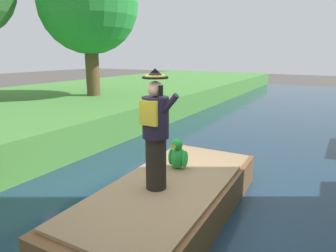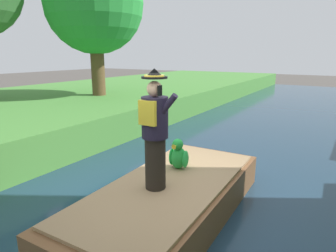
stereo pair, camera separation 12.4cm
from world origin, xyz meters
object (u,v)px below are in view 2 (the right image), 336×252
object	(u,v)px
boat	(169,200)
tree_broad	(94,4)
person_pirate	(155,131)
parrot_plush	(178,156)

from	to	relation	value
boat	tree_broad	xyz separation A→B (m)	(-6.75, 5.34, 4.28)
person_pirate	parrot_plush	bearing A→B (deg)	111.93
boat	person_pirate	distance (m)	1.27
boat	person_pirate	xyz separation A→B (m)	(-0.09, -0.27, 1.23)
boat	tree_broad	bearing A→B (deg)	141.68
parrot_plush	boat	bearing A→B (deg)	-73.60
person_pirate	tree_broad	distance (m)	9.22
parrot_plush	tree_broad	size ratio (longest dim) A/B	0.10
boat	person_pirate	bearing A→B (deg)	-108.50
parrot_plush	tree_broad	bearing A→B (deg)	144.32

